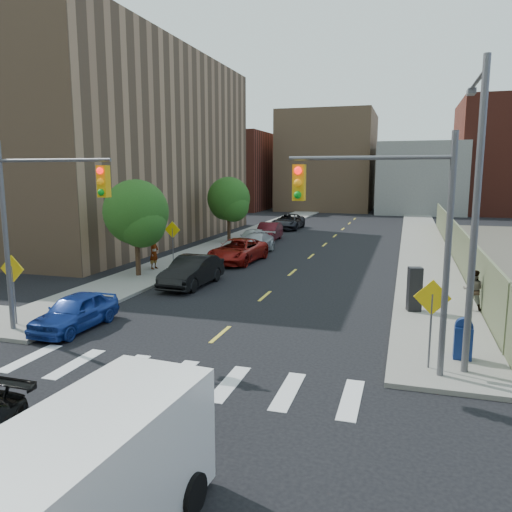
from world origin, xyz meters
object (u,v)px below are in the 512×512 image
Objects in this scene: mailbox at (463,339)px; parked_car_maroon at (269,232)px; payphone at (414,289)px; parked_car_white at (252,237)px; cargo_van at (86,486)px; pedestrian_east at (473,290)px; parked_car_silver at (255,244)px; parked_car_black at (192,271)px; parked_car_blue at (75,312)px; parked_car_grey at (288,222)px; pedestrian_west at (154,253)px; parked_car_red at (238,251)px.

parked_car_maroon is at bearing 119.11° from mailbox.
parked_car_white is at bearing 112.02° from payphone.
parked_car_white is 20.80m from payphone.
cargo_van reaches higher than parked_car_maroon.
pedestrian_east is (2.37, 0.89, -0.07)m from payphone.
pedestrian_east reaches higher than parked_car_silver.
pedestrian_east reaches higher than parked_car_maroon.
parked_car_black is 18.13m from parked_car_maroon.
parked_car_maroon is 28.78m from mailbox.
parked_car_silver is (1.30, 19.04, 0.04)m from parked_car_blue.
parked_car_grey is at bearing 90.08° from parked_car_maroon.
parked_car_black is at bearing 113.25° from cargo_van.
mailbox is at bearing -68.15° from parked_car_grey.
payphone is at bearing 106.42° from mailbox.
mailbox is 0.77× the size of pedestrian_east.
cargo_van is at bearing -121.76° from payphone.
parked_car_blue is at bearing 29.55° from pedestrian_east.
parked_car_grey reaches higher than parked_car_maroon.
parked_car_silver reaches higher than parked_car_white.
parked_car_blue is at bearing -89.76° from parked_car_grey.
parked_car_black is 2.46× the size of pedestrian_west.
parked_car_blue is at bearing -161.96° from pedestrian_west.
parked_car_red is 3.26× the size of pedestrian_east.
parked_car_white is (-1.30, 7.36, -0.07)m from parked_car_red.
parked_car_white is 0.79× the size of cargo_van.
parked_car_black is at bearing -88.07° from parked_car_silver.
parked_car_black reaches higher than parked_car_maroon.
parked_car_black is 0.86× the size of parked_car_red.
cargo_van reaches higher than parked_car_black.
parked_car_silver is 3.79× the size of mailbox.
parked_car_silver is at bearing -65.49° from parked_car_white.
parked_car_silver is at bearing 94.40° from parked_car_red.
parked_car_black is 2.59× the size of payphone.
parked_car_black is (1.26, 7.97, 0.11)m from parked_car_blue.
parked_car_maroon reaches higher than parked_car_blue.
parked_car_black reaches higher than parked_car_red.
pedestrian_east is at bearing 82.67° from mailbox.
parked_car_blue is at bearing -85.51° from parked_car_white.
parked_car_grey reaches higher than parked_car_red.
parked_car_silver is 8.96m from pedestrian_west.
parked_car_maroon is at bearing -87.18° from parked_car_grey.
parked_car_black is 0.84× the size of parked_car_grey.
parked_car_silver is 2.91× the size of pedestrian_east.
payphone is (11.03, -13.18, 0.35)m from parked_car_silver.
parked_car_white is at bearing -89.76° from parked_car_grey.
pedestrian_east is (13.40, -8.49, 0.23)m from parked_car_red.
parked_car_maroon is at bearing 99.07° from parked_car_red.
parked_car_blue is 35.24m from parked_car_grey.
parked_car_maroon is (-0.89, 10.84, 0.00)m from parked_car_red.
parked_car_red is at bearing 131.82° from mailbox.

